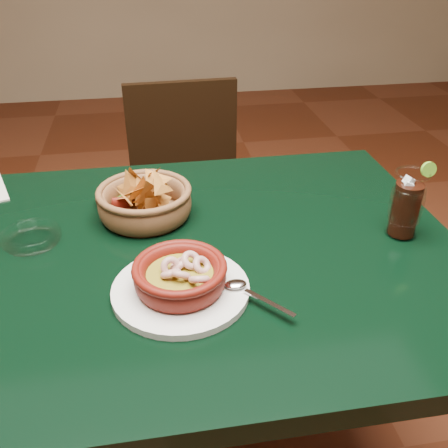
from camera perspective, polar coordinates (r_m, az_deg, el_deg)
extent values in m
cube|color=black|center=(0.96, -8.46, -4.17)|extent=(1.20, 0.80, 0.04)
cylinder|color=black|center=(1.55, 12.55, -6.31)|extent=(0.06, 0.06, 0.71)
cube|color=black|center=(1.68, -3.58, 0.11)|extent=(0.41, 0.41, 0.04)
cylinder|color=black|center=(1.65, -8.24, -9.71)|extent=(0.03, 0.03, 0.42)
cylinder|color=black|center=(1.69, 3.22, -8.25)|extent=(0.03, 0.03, 0.42)
cylinder|color=black|center=(1.92, -9.10, -3.25)|extent=(0.03, 0.03, 0.42)
cylinder|color=black|center=(1.95, 0.72, -2.14)|extent=(0.03, 0.03, 0.42)
cube|color=black|center=(1.73, -4.74, 9.41)|extent=(0.37, 0.04, 0.41)
cylinder|color=silver|center=(0.84, -4.97, -7.47)|extent=(0.23, 0.23, 0.01)
cylinder|color=#520F08|center=(0.84, -5.00, -6.93)|extent=(0.14, 0.14, 0.01)
torus|color=#520F08|center=(0.83, -5.05, -5.99)|extent=(0.17, 0.17, 0.04)
torus|color=#520F08|center=(0.82, -5.11, -4.96)|extent=(0.16, 0.16, 0.01)
cylinder|color=olive|center=(0.82, -5.07, -5.73)|extent=(0.12, 0.12, 0.01)
torus|color=tan|center=(0.83, -2.54, -4.76)|extent=(0.05, 0.04, 0.04)
torus|color=tan|center=(0.83, -3.79, -4.15)|extent=(0.04, 0.04, 0.04)
torus|color=tan|center=(0.84, -5.18, -4.59)|extent=(0.04, 0.04, 0.04)
torus|color=tan|center=(0.82, -6.12, -4.88)|extent=(0.05, 0.03, 0.05)
torus|color=tan|center=(0.81, -6.11, -5.65)|extent=(0.04, 0.04, 0.04)
torus|color=tan|center=(0.81, -5.03, -5.80)|extent=(0.05, 0.05, 0.03)
torus|color=tan|center=(0.79, -2.86, -6.35)|extent=(0.05, 0.04, 0.04)
cube|color=silver|center=(0.80, 5.21, -8.97)|extent=(0.07, 0.08, 0.00)
ellipsoid|color=silver|center=(0.83, 1.35, -6.88)|extent=(0.04, 0.03, 0.01)
cylinder|color=brown|center=(1.06, -8.90, 1.05)|extent=(0.17, 0.17, 0.01)
torus|color=brown|center=(1.05, -9.02, 2.35)|extent=(0.23, 0.23, 0.06)
torus|color=brown|center=(1.04, -9.15, 3.74)|extent=(0.20, 0.20, 0.01)
cone|color=#B97028|center=(1.01, -8.41, 2.13)|extent=(0.07, 0.08, 0.10)
cone|color=#B97028|center=(1.08, -11.31, 2.95)|extent=(0.08, 0.07, 0.04)
cone|color=#B97028|center=(1.04, -8.54, 2.93)|extent=(0.04, 0.10, 0.10)
cone|color=#B97028|center=(1.02, -7.91, 4.95)|extent=(0.10, 0.08, 0.06)
cone|color=#B97028|center=(1.05, -8.90, 2.22)|extent=(0.08, 0.09, 0.06)
cone|color=#B97028|center=(1.04, -9.16, 3.50)|extent=(0.08, 0.06, 0.10)
cone|color=#B97028|center=(1.04, -10.56, 4.33)|extent=(0.08, 0.05, 0.09)
cone|color=#B97028|center=(1.06, -9.23, 2.42)|extent=(0.06, 0.10, 0.08)
cone|color=#B97028|center=(1.02, -8.62, 2.85)|extent=(0.08, 0.04, 0.08)
cone|color=#B97028|center=(1.09, -10.09, 3.65)|extent=(0.06, 0.09, 0.10)
cone|color=#B97028|center=(1.04, -7.08, 2.72)|extent=(0.07, 0.07, 0.07)
cone|color=#B97028|center=(1.04, -9.09, 3.71)|extent=(0.09, 0.06, 0.08)
cone|color=#B97028|center=(1.07, -9.52, 3.84)|extent=(0.04, 0.09, 0.09)
cone|color=#B97028|center=(1.05, -8.79, 2.35)|extent=(0.08, 0.06, 0.08)
cone|color=#B97028|center=(1.05, -10.06, 5.42)|extent=(0.07, 0.08, 0.07)
cone|color=#B97028|center=(1.01, -7.21, 4.48)|extent=(0.07, 0.09, 0.08)
cone|color=#B97028|center=(1.03, -9.57, 3.86)|extent=(0.08, 0.05, 0.08)
cone|color=#B97028|center=(1.06, -11.02, 3.79)|extent=(0.07, 0.07, 0.09)
cone|color=#B97028|center=(1.05, -8.43, 5.35)|extent=(0.06, 0.09, 0.09)
cone|color=#B97028|center=(1.00, -8.82, 3.69)|extent=(0.06, 0.08, 0.09)
cone|color=#B97028|center=(1.03, -10.29, 3.67)|extent=(0.09, 0.07, 0.06)
cone|color=#B97028|center=(1.01, -11.06, 2.86)|extent=(0.05, 0.09, 0.08)
cylinder|color=#520F08|center=(1.13, -12.02, 2.43)|extent=(0.08, 0.08, 0.01)
torus|color=#520F08|center=(1.12, -12.10, 3.08)|extent=(0.11, 0.11, 0.04)
cylinder|color=#375416|center=(1.12, -12.13, 3.31)|extent=(0.06, 0.06, 0.01)
sphere|color=#375416|center=(1.11, -11.70, 3.41)|extent=(0.02, 0.02, 0.02)
sphere|color=#375416|center=(1.12, -12.93, 3.72)|extent=(0.02, 0.02, 0.02)
sphere|color=#375416|center=(1.12, -12.50, 3.53)|extent=(0.02, 0.02, 0.02)
sphere|color=#375416|center=(1.12, -12.30, 3.80)|extent=(0.02, 0.02, 0.02)
sphere|color=#375416|center=(1.12, -12.86, 3.64)|extent=(0.02, 0.02, 0.02)
cylinder|color=white|center=(1.05, 19.50, -0.92)|extent=(0.06, 0.06, 0.01)
torus|color=white|center=(1.02, 20.12, 2.13)|extent=(0.13, 0.13, 0.07)
cylinder|color=black|center=(1.03, 20.01, 1.61)|extent=(0.05, 0.05, 0.11)
cube|color=silver|center=(1.02, 20.16, 3.55)|extent=(0.02, 0.02, 0.02)
cube|color=silver|center=(1.01, 20.46, 4.08)|extent=(0.02, 0.03, 0.02)
cube|color=silver|center=(1.01, 20.37, 4.66)|extent=(0.02, 0.02, 0.02)
cube|color=silver|center=(1.00, 20.26, 4.17)|extent=(0.02, 0.02, 0.02)
cube|color=silver|center=(1.01, 20.33, 4.15)|extent=(0.03, 0.02, 0.03)
cube|color=silver|center=(1.01, 19.81, 3.71)|extent=(0.02, 0.02, 0.02)
torus|color=white|center=(0.99, 20.80, 5.42)|extent=(0.07, 0.07, 0.00)
cylinder|color=#65AA25|center=(1.01, 22.35, 5.79)|extent=(0.03, 0.01, 0.03)
cylinder|color=white|center=(1.03, -21.07, -1.83)|extent=(0.10, 0.10, 0.01)
torus|color=white|center=(1.03, -21.19, -1.30)|extent=(0.12, 0.12, 0.03)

